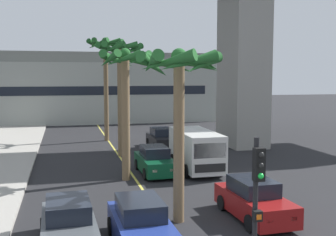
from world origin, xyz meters
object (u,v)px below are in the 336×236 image
at_px(palm_tree_mid_median, 120,62).
at_px(palm_tree_far_median, 179,82).
at_px(palm_tree_near_median, 106,57).
at_px(car_queue_front, 254,200).
at_px(car_queue_fourth, 141,225).
at_px(car_queue_fifth, 162,139).
at_px(delivery_van, 196,149).
at_px(palm_tree_farthest_median, 125,79).
at_px(car_queue_second, 69,226).
at_px(traffic_light_median_near, 257,202).
at_px(car_queue_third, 155,161).

height_order(palm_tree_mid_median, palm_tree_far_median, palm_tree_mid_median).
bearing_deg(palm_tree_near_median, car_queue_front, -80.35).
xyz_separation_m(car_queue_fourth, car_queue_fifth, (4.94, 18.09, 0.00)).
xyz_separation_m(car_queue_fifth, delivery_van, (0.18, -8.09, 0.57)).
xyz_separation_m(car_queue_front, palm_tree_near_median, (-3.62, 21.27, 6.43)).
bearing_deg(palm_tree_farthest_median, car_queue_fourth, -95.26).
bearing_deg(car_queue_front, delivery_van, 87.89).
bearing_deg(car_queue_second, car_queue_fourth, -12.32).
xyz_separation_m(car_queue_fourth, palm_tree_near_median, (1.19, 22.86, 6.43)).
height_order(traffic_light_median_near, palm_tree_mid_median, palm_tree_mid_median).
bearing_deg(car_queue_second, palm_tree_farthest_median, 69.60).
distance_m(car_queue_fourth, delivery_van, 11.25).
bearing_deg(traffic_light_median_near, car_queue_fifth, 82.32).
bearing_deg(car_queue_fifth, palm_tree_farthest_median, -114.10).
relative_size(car_queue_front, palm_tree_near_median, 0.47).
bearing_deg(palm_tree_far_median, car_queue_third, 84.28).
xyz_separation_m(traffic_light_median_near, palm_tree_farthest_median, (-1.07, 13.41, 2.72)).
bearing_deg(car_queue_fifth, palm_tree_far_median, -100.87).
height_order(car_queue_fourth, palm_tree_mid_median, palm_tree_mid_median).
relative_size(delivery_van, palm_tree_farthest_median, 0.75).
distance_m(car_queue_front, palm_tree_farthest_median, 9.55).
xyz_separation_m(palm_tree_near_median, palm_tree_farthest_median, (-0.38, -13.98, -1.72)).
height_order(delivery_van, palm_tree_near_median, palm_tree_near_median).
bearing_deg(traffic_light_median_near, car_queue_third, 87.03).
relative_size(delivery_van, palm_tree_mid_median, 0.66).
bearing_deg(car_queue_fifth, traffic_light_median_near, -97.68).
bearing_deg(palm_tree_farthest_median, car_queue_fifth, 65.90).
bearing_deg(delivery_van, car_queue_fifth, 91.26).
bearing_deg(palm_tree_far_median, car_queue_fourth, -133.52).
distance_m(car_queue_third, palm_tree_farthest_median, 5.16).
bearing_deg(car_queue_third, car_queue_front, -75.38).
xyz_separation_m(car_queue_front, car_queue_second, (-7.11, -1.09, 0.00)).
xyz_separation_m(car_queue_fifth, palm_tree_mid_median, (-3.50, -2.40, 5.78)).
relative_size(car_queue_fourth, palm_tree_far_median, 0.62).
relative_size(delivery_van, palm_tree_far_median, 0.80).
bearing_deg(car_queue_second, car_queue_front, 8.72).
relative_size(car_queue_second, palm_tree_near_median, 0.47).
bearing_deg(traffic_light_median_near, delivery_van, 77.47).
xyz_separation_m(delivery_van, palm_tree_mid_median, (-3.68, 5.69, 5.22)).
height_order(palm_tree_near_median, palm_tree_mid_median, palm_tree_near_median).
xyz_separation_m(car_queue_second, palm_tree_near_median, (3.49, 22.36, 6.43)).
relative_size(car_queue_fourth, delivery_van, 0.78).
distance_m(car_queue_fifth, palm_tree_mid_median, 7.18).
xyz_separation_m(car_queue_front, palm_tree_farthest_median, (-3.99, 7.29, 4.71)).
bearing_deg(car_queue_front, palm_tree_far_median, 173.43).
bearing_deg(car_queue_third, delivery_van, 1.93).
relative_size(car_queue_third, palm_tree_near_median, 0.47).
distance_m(car_queue_front, palm_tree_far_median, 5.51).
relative_size(car_queue_second, traffic_light_median_near, 0.99).
distance_m(car_queue_third, palm_tree_near_median, 14.53).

